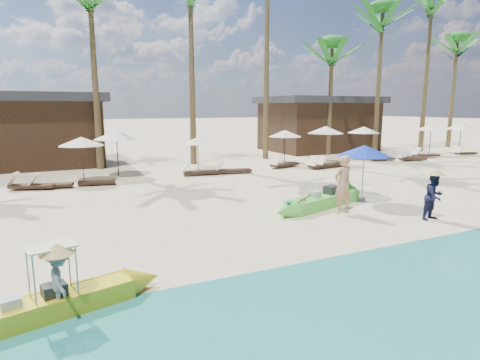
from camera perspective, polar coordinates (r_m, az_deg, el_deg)
name	(u,v)px	position (r m, az deg, el deg)	size (l,w,h in m)	color
ground	(278,229)	(11.73, 5.49, -6.90)	(240.00, 240.00, 0.00)	beige
wet_sand_strip	(421,304)	(8.15, 24.38, -15.76)	(240.00, 4.50, 0.01)	tan
green_canoe	(324,200)	(14.43, 11.79, -2.84)	(5.35, 1.99, 0.70)	#56DD43
yellow_canoe	(43,307)	(7.67, -26.17, -15.95)	(4.65, 1.49, 1.23)	yellow
tourist	(343,185)	(13.55, 14.41, -0.63)	(0.71, 0.46, 1.94)	tan
vendor_green	(434,196)	(13.80, 25.91, -2.10)	(0.72, 0.56, 1.49)	#121833
vendor_yellow	(59,280)	(7.37, -24.29, -12.78)	(0.65, 0.37, 1.00)	gray
blue_umbrella	(364,151)	(15.36, 17.26, 4.01)	(1.96, 1.96, 2.11)	#99999E
resort_parasol_4	(81,141)	(20.01, -21.63, 5.13)	(2.06, 2.06, 2.12)	#352415
lounger_4_left	(29,185)	(19.30, -27.82, -0.59)	(2.01, 1.19, 0.65)	#352415
lounger_4_right	(49,184)	(19.18, -25.48, -0.51)	(1.83, 0.90, 0.60)	#352415
resort_parasol_5	(116,135)	(21.21, -17.18, 6.14)	(2.26, 2.26, 2.33)	#352415
lounger_5_left	(94,181)	(19.18, -20.06, -0.17)	(1.73, 0.82, 0.57)	#352415
resort_parasol_6	(198,141)	(21.98, -6.05, 5.59)	(1.81, 1.81, 1.87)	#352415
lounger_6_left	(198,171)	(20.82, -6.01, 1.25)	(1.94, 0.83, 0.64)	#352415
lounger_6_right	(232,169)	(21.28, -1.20, 1.50)	(1.97, 0.95, 0.64)	#352415
resort_parasol_7	(285,133)	(24.69, 6.40, 6.60)	(2.05, 2.05, 2.11)	#352415
lounger_7_left	(283,164)	(23.54, 6.16, 2.32)	(2.09, 1.16, 0.68)	#352415
lounger_7_right	(321,165)	(23.50, 11.49, 2.16)	(2.06, 0.97, 0.67)	#352415
resort_parasol_8	(326,130)	(25.46, 12.08, 6.98)	(2.26, 2.26, 2.33)	#352415
lounger_8_left	(329,164)	(23.97, 12.59, 2.24)	(1.92, 0.75, 0.64)	#352415
resort_parasol_9	(364,130)	(28.05, 17.19, 6.83)	(2.15, 2.15, 2.22)	#352415
lounger_9_left	(381,158)	(27.91, 19.41, 2.96)	(1.74, 0.84, 0.57)	#352415
lounger_9_right	(411,158)	(28.57, 23.11, 2.90)	(1.88, 1.12, 0.61)	#352415
resort_parasol_10	(431,127)	(32.81, 25.54, 6.78)	(2.19, 2.19, 2.25)	#352415
lounger_10_left	(411,157)	(29.38, 23.09, 3.08)	(1.81, 0.65, 0.61)	#352415
lounger_10_right	(425,154)	(30.99, 24.76, 3.32)	(1.98, 1.00, 0.64)	#352415
resort_parasol_11	(461,126)	(34.19, 28.96, 6.70)	(2.25, 2.25, 2.32)	#352415
lounger_11_left	(465,153)	(33.99, 29.34, 3.43)	(1.72, 0.88, 0.56)	#352415
palm_3	(91,10)	(24.57, -20.47, 21.69)	(2.08, 2.08, 10.52)	brown
palm_4	(190,3)	(25.64, -7.07, 23.71)	(2.08, 2.08, 11.70)	brown
palm_6	(332,57)	(30.69, 12.93, 16.74)	(2.08, 2.08, 8.51)	brown
palm_7	(382,30)	(32.74, 19.51, 19.44)	(2.08, 2.08, 11.08)	brown
palm_8	(431,18)	(35.94, 25.51, 20.09)	(2.08, 2.08, 12.70)	brown
palm_9	(456,53)	(40.49, 28.42, 15.59)	(2.08, 2.08, 9.82)	brown
pavilion_west	(9,129)	(27.25, -30.03, 6.24)	(10.80, 6.60, 4.30)	#352415
pavilion_east	(318,123)	(33.58, 11.03, 7.92)	(8.80, 6.60, 4.30)	#352415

